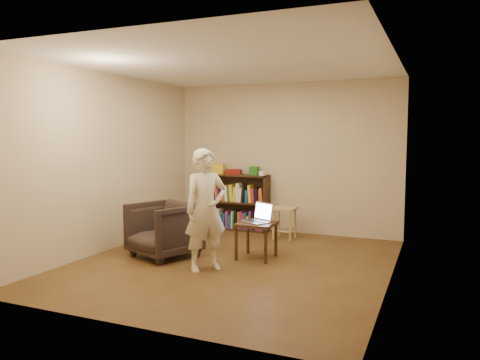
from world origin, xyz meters
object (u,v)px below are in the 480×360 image
at_px(bookshelf, 237,205).
at_px(armchair, 164,229).
at_px(laptop, 258,218).
at_px(side_table, 256,229).
at_px(stool, 284,213).
at_px(person, 206,210).

bearing_deg(bookshelf, armchair, -94.68).
bearing_deg(laptop, side_table, -75.18).
distance_m(stool, side_table, 1.33).
bearing_deg(bookshelf, stool, -21.28).
bearing_deg(person, armchair, 106.34).
bearing_deg(armchair, bookshelf, 107.47).
xyz_separation_m(stool, side_table, (0.02, -1.33, -0.01)).
bearing_deg(stool, side_table, -89.10).
bearing_deg(bookshelf, side_table, -58.70).
relative_size(bookshelf, person, 0.78).
relative_size(bookshelf, armchair, 1.42).
distance_m(bookshelf, stool, 1.11).
relative_size(bookshelf, laptop, 2.64).
bearing_deg(armchair, stool, 77.38).
distance_m(bookshelf, side_table, 2.03).
xyz_separation_m(bookshelf, laptop, (1.07, -1.69, 0.12)).
height_order(side_table, person, person).
bearing_deg(laptop, person, -87.46).
distance_m(laptop, person, 0.93).
xyz_separation_m(laptop, person, (-0.39, -0.82, 0.20)).
xyz_separation_m(bookshelf, armchair, (-0.18, -2.15, -0.06)).
bearing_deg(side_table, bookshelf, 121.30).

